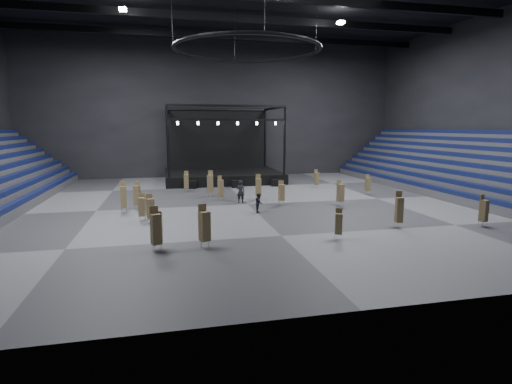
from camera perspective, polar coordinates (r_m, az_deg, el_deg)
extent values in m
plane|color=#565658|center=(34.98, -1.19, -1.76)|extent=(50.00, 50.00, 0.00)
cube|color=black|center=(55.11, -5.69, 11.64)|extent=(50.00, 0.20, 18.00)
cube|color=black|center=(14.55, 16.34, 17.97)|extent=(50.00, 0.20, 18.00)
cube|color=black|center=(46.38, 31.29, 10.81)|extent=(0.20, 42.00, 18.00)
cube|color=#0E113F|center=(35.94, -30.80, -1.25)|extent=(0.59, 40.00, 0.40)
cube|color=#0E113F|center=(36.12, -32.25, -0.12)|extent=(0.59, 40.00, 0.40)
cube|color=#454547|center=(44.38, 27.00, 0.07)|extent=(7.20, 40.00, 0.75)
cube|color=#0E113F|center=(42.28, 23.62, 0.69)|extent=(0.59, 40.00, 0.40)
cube|color=#454547|center=(44.62, 27.48, 0.57)|extent=(6.30, 40.00, 1.50)
cube|color=#0E113F|center=(42.73, 24.66, 1.72)|extent=(0.59, 40.00, 0.40)
cube|color=#454547|center=(44.86, 27.95, 1.06)|extent=(5.40, 40.00, 2.25)
cube|color=#0E113F|center=(43.20, 25.68, 2.72)|extent=(0.59, 40.00, 0.40)
cube|color=#454547|center=(45.11, 28.42, 1.54)|extent=(4.50, 40.00, 3.00)
cube|color=#0E113F|center=(43.69, 26.68, 3.70)|extent=(0.59, 40.00, 0.40)
cube|color=#454547|center=(45.36, 28.89, 2.02)|extent=(3.60, 40.00, 3.75)
cube|color=#0E113F|center=(44.22, 27.65, 4.66)|extent=(0.59, 40.00, 0.40)
cube|color=#454547|center=(45.62, 29.35, 2.50)|extent=(2.70, 40.00, 4.50)
cube|color=#0E113F|center=(44.76, 28.61, 5.60)|extent=(0.59, 40.00, 0.40)
cube|color=#454547|center=(45.89, 29.80, 2.96)|extent=(1.80, 40.00, 5.25)
cube|color=#0E113F|center=(45.33, 29.54, 6.51)|extent=(0.59, 40.00, 0.40)
cube|color=#454547|center=(46.16, 30.26, 3.43)|extent=(0.90, 40.00, 6.00)
cube|color=#0E113F|center=(45.92, 30.46, 7.40)|extent=(0.59, 40.00, 0.40)
cube|color=black|center=(49.99, -4.76, 2.25)|extent=(14.00, 10.00, 1.20)
cube|color=black|center=(54.39, -5.54, 7.67)|extent=(13.30, 0.30, 8.00)
cylinder|color=black|center=(44.57, -12.49, 7.01)|extent=(0.24, 0.24, 7.80)
cylinder|color=black|center=(53.76, -12.56, 7.37)|extent=(0.24, 0.24, 7.80)
cylinder|color=black|center=(46.55, 4.11, 7.30)|extent=(0.24, 0.24, 7.80)
cylinder|color=black|center=(55.42, 1.34, 7.64)|extent=(0.24, 0.24, 7.80)
cube|color=black|center=(45.12, -4.07, 12.19)|extent=(13.40, 0.25, 0.25)
cube|color=black|center=(54.22, -5.57, 11.68)|extent=(13.40, 0.25, 0.25)
cube|color=black|center=(45.07, -4.05, 10.28)|extent=(13.40, 0.20, 0.20)
cylinder|color=white|center=(44.56, -11.15, 9.63)|extent=(0.24, 0.24, 0.35)
cylinder|color=white|center=(44.68, -8.29, 9.71)|extent=(0.24, 0.24, 0.35)
cylinder|color=white|center=(44.91, -5.45, 9.76)|extent=(0.24, 0.24, 0.35)
cylinder|color=white|center=(45.24, -2.64, 9.79)|extent=(0.24, 0.24, 0.35)
cylinder|color=white|center=(45.68, 0.11, 9.79)|extent=(0.24, 0.24, 0.35)
cylinder|color=white|center=(46.22, 2.81, 9.77)|extent=(0.24, 0.24, 0.35)
torus|color=black|center=(34.90, -1.27, 19.68)|extent=(12.30, 12.30, 0.30)
cylinder|color=black|center=(37.06, 8.63, 22.92)|extent=(0.04, 0.04, 5.00)
cylinder|color=black|center=(41.17, -3.07, 21.61)|extent=(0.04, 0.04, 5.00)
cylinder|color=black|center=(34.78, -11.93, 23.75)|extent=(0.04, 0.04, 5.00)
cube|color=black|center=(42.52, -3.34, 23.57)|extent=(49.00, 0.35, 0.70)
cube|color=black|center=(50.22, -4.94, 21.33)|extent=(49.00, 0.35, 0.70)
cube|color=white|center=(39.04, -18.51, 23.52)|extent=(0.60, 0.60, 0.25)
cube|color=white|center=(42.40, 12.01, 22.60)|extent=(0.60, 0.60, 0.25)
cube|color=black|center=(44.42, -9.32, 1.05)|extent=(1.40, 0.90, 0.86)
cube|color=black|center=(44.51, -2.70, 1.17)|extent=(1.31, 0.71, 0.85)
cube|color=black|center=(45.57, 2.94, 1.33)|extent=(1.23, 0.64, 0.81)
cylinder|color=silver|center=(29.77, -16.24, -3.74)|extent=(0.03, 0.03, 0.37)
cylinder|color=silver|center=(30.11, -16.20, -3.60)|extent=(0.03, 0.03, 0.37)
cylinder|color=silver|center=(29.75, -15.56, -3.72)|extent=(0.03, 0.03, 0.37)
cylinder|color=silver|center=(30.09, -15.53, -3.58)|extent=(0.03, 0.03, 0.37)
cube|color=olive|center=(29.75, -15.96, -2.05)|extent=(0.52, 0.52, 1.34)
cube|color=olive|center=(29.82, -15.93, -0.82)|extent=(0.43, 0.13, 0.74)
cylinder|color=silver|center=(36.81, -5.27, -0.96)|extent=(0.03, 0.03, 0.35)
cylinder|color=silver|center=(37.13, -5.34, -0.87)|extent=(0.03, 0.03, 0.35)
cylinder|color=silver|center=(36.85, -4.75, -0.94)|extent=(0.03, 0.03, 0.35)
cylinder|color=silver|center=(37.18, -4.83, -0.85)|extent=(0.03, 0.03, 0.35)
cube|color=olive|center=(36.84, -5.07, 0.55)|extent=(0.55, 0.55, 1.55)
cube|color=olive|center=(36.89, -5.21, 1.70)|extent=(0.40, 0.19, 0.85)
cylinder|color=silver|center=(33.99, -16.86, -2.17)|extent=(0.03, 0.03, 0.38)
cylinder|color=silver|center=(34.34, -16.82, -2.05)|extent=(0.03, 0.03, 0.38)
cylinder|color=silver|center=(33.96, -16.25, -2.15)|extent=(0.03, 0.03, 0.38)
cylinder|color=silver|center=(34.32, -16.22, -2.03)|extent=(0.03, 0.03, 0.38)
cube|color=olive|center=(33.97, -16.61, -0.46)|extent=(0.56, 0.56, 1.60)
cube|color=olive|center=(34.04, -16.57, 0.84)|extent=(0.44, 0.17, 0.88)
cylinder|color=silver|center=(24.50, 11.48, -6.37)|extent=(0.03, 0.03, 0.35)
cylinder|color=silver|center=(24.79, 11.16, -6.18)|extent=(0.03, 0.03, 0.35)
cylinder|color=silver|center=(24.63, 12.18, -6.31)|extent=(0.03, 0.03, 0.35)
cylinder|color=silver|center=(24.92, 11.86, -6.12)|extent=(0.03, 0.03, 0.35)
cube|color=olive|center=(24.51, 11.73, -4.45)|extent=(0.54, 0.54, 1.24)
cube|color=olive|center=(24.55, 11.76, -3.06)|extent=(0.39, 0.20, 0.68)
cylinder|color=silver|center=(28.42, 19.55, -4.53)|extent=(0.03, 0.03, 0.37)
cylinder|color=silver|center=(28.70, 19.18, -4.38)|extent=(0.03, 0.03, 0.37)
cylinder|color=silver|center=(28.60, 20.14, -4.48)|extent=(0.03, 0.03, 0.37)
cylinder|color=silver|center=(28.89, 19.77, -4.32)|extent=(0.03, 0.03, 0.37)
cube|color=olive|center=(28.43, 19.77, -2.41)|extent=(0.51, 0.51, 1.69)
cube|color=olive|center=(28.46, 19.72, -0.77)|extent=(0.43, 0.13, 0.93)
cylinder|color=silver|center=(22.43, -14.52, -7.88)|extent=(0.03, 0.03, 0.41)
cylinder|color=silver|center=(22.80, -14.49, -7.60)|extent=(0.03, 0.03, 0.41)
cylinder|color=silver|center=(22.42, -13.52, -7.85)|extent=(0.03, 0.03, 0.41)
cylinder|color=silver|center=(22.79, -13.51, -7.57)|extent=(0.03, 0.03, 0.41)
cube|color=olive|center=(22.33, -14.11, -5.17)|extent=(0.63, 0.63, 1.67)
cube|color=olive|center=(22.34, -14.36, -3.10)|extent=(0.46, 0.22, 0.92)
cylinder|color=silver|center=(36.60, 0.13, -0.95)|extent=(0.03, 0.03, 0.40)
cylinder|color=silver|center=(36.96, 0.00, -0.85)|extent=(0.03, 0.03, 0.40)
cylinder|color=silver|center=(36.68, 0.70, -0.93)|extent=(0.03, 0.03, 0.40)
cylinder|color=silver|center=(37.04, 0.56, -0.83)|extent=(0.03, 0.03, 0.40)
cube|color=olive|center=(36.65, 0.35, 0.67)|extent=(0.51, 0.51, 1.63)
cube|color=olive|center=(36.74, 0.30, 1.90)|extent=(0.46, 0.09, 0.90)
cylinder|color=silver|center=(41.23, 15.53, -0.15)|extent=(0.03, 0.03, 0.37)
cylinder|color=silver|center=(41.53, 15.30, -0.07)|extent=(0.03, 0.03, 0.37)
cylinder|color=silver|center=(41.39, 15.96, -0.13)|extent=(0.03, 0.03, 0.37)
cylinder|color=silver|center=(41.70, 15.73, -0.05)|extent=(0.03, 0.03, 0.37)
cube|color=olive|center=(41.33, 15.68, 1.07)|extent=(0.48, 0.48, 1.34)
cube|color=olive|center=(41.41, 15.58, 1.95)|extent=(0.43, 0.09, 0.74)
cylinder|color=silver|center=(34.48, 3.43, -1.60)|extent=(0.03, 0.03, 0.40)
cylinder|color=silver|center=(34.84, 3.26, -1.49)|extent=(0.03, 0.03, 0.40)
cylinder|color=silver|center=(34.58, 4.04, -1.57)|extent=(0.03, 0.03, 0.40)
cylinder|color=silver|center=(34.94, 3.86, -1.46)|extent=(0.03, 0.03, 0.40)
cube|color=olive|center=(34.55, 3.66, -0.07)|extent=(0.50, 0.50, 1.39)
cube|color=olive|center=(34.65, 3.59, 1.03)|extent=(0.46, 0.08, 0.76)
cylinder|color=silver|center=(22.47, -7.79, -7.60)|extent=(0.03, 0.03, 0.43)
cylinder|color=silver|center=(22.86, -7.88, -7.31)|extent=(0.03, 0.03, 0.43)
cylinder|color=silver|center=(22.50, -6.74, -7.55)|extent=(0.03, 0.03, 0.43)
cylinder|color=silver|center=(22.89, -6.85, -7.26)|extent=(0.03, 0.03, 0.43)
cube|color=olive|center=(22.40, -7.37, -4.87)|extent=(0.68, 0.68, 1.66)
cube|color=olive|center=(22.41, -7.68, -2.83)|extent=(0.48, 0.26, 0.91)
cylinder|color=silver|center=(34.75, 11.77, -1.69)|extent=(0.03, 0.03, 0.41)
cylinder|color=silver|center=(35.10, 11.51, -1.57)|extent=(0.03, 0.03, 0.41)
cylinder|color=silver|center=(34.92, 12.35, -1.66)|extent=(0.03, 0.03, 0.41)
cylinder|color=silver|center=(35.26, 12.09, -1.54)|extent=(0.03, 0.03, 0.41)
cube|color=olive|center=(34.84, 11.98, -0.09)|extent=(0.63, 0.63, 1.48)
cube|color=olive|center=(34.88, 11.78, 1.07)|extent=(0.46, 0.23, 0.81)
cylinder|color=silver|center=(28.78, -15.14, -4.13)|extent=(0.03, 0.03, 0.38)
cylinder|color=silver|center=(29.14, -15.11, -3.96)|extent=(0.03, 0.03, 0.38)
cylinder|color=silver|center=(28.77, -14.41, -4.10)|extent=(0.03, 0.03, 0.38)
cylinder|color=silver|center=(29.12, -14.40, -3.94)|extent=(0.03, 0.03, 0.38)
cube|color=olive|center=(28.76, -14.84, -2.31)|extent=(0.59, 0.59, 1.39)
cube|color=olive|center=(28.82, -15.01, -0.98)|extent=(0.43, 0.20, 0.77)
cylinder|color=silver|center=(38.81, -6.79, -0.41)|extent=(0.03, 0.03, 0.42)
cylinder|color=silver|center=(39.20, -6.85, -0.32)|extent=(0.03, 0.03, 0.42)
cylinder|color=silver|center=(38.85, -6.21, -0.39)|extent=(0.03, 0.03, 0.42)
cylinder|color=silver|center=(39.24, -6.28, -0.29)|extent=(0.03, 0.03, 0.42)
cube|color=olive|center=(38.86, -6.56, 1.19)|extent=(0.64, 0.64, 1.70)
cube|color=olive|center=(38.96, -6.51, 2.39)|extent=(0.47, 0.23, 0.94)
cylinder|color=silver|center=(44.57, 8.50, 0.77)|extent=(0.03, 0.03, 0.36)
cylinder|color=silver|center=(44.89, 8.34, 0.84)|extent=(0.03, 0.03, 0.36)
cylinder|color=silver|center=(44.69, 8.91, 0.79)|extent=(0.03, 0.03, 0.36)
cylinder|color=silver|center=(45.01, 8.75, 0.85)|extent=(0.03, 0.03, 0.36)
cube|color=olive|center=(44.67, 8.65, 1.91)|extent=(0.52, 0.52, 1.37)
cube|color=olive|center=(44.74, 8.54, 2.74)|extent=(0.42, 0.14, 0.75)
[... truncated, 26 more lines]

